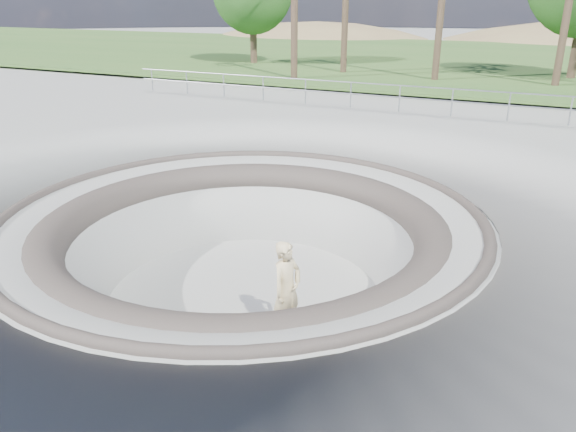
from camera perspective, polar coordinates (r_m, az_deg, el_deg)
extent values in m
plane|color=#979792|center=(11.93, -4.65, 0.14)|extent=(180.00, 180.00, 0.00)
torus|color=#979792|center=(12.78, -4.38, -8.26)|extent=(14.00, 14.00, 4.00)
cylinder|color=#979792|center=(12.76, -4.39, -8.06)|extent=(6.60, 6.60, 0.10)
torus|color=#443C36|center=(11.94, -4.64, 0.05)|extent=(10.24, 10.24, 0.24)
torus|color=#443C36|center=(12.10, -4.58, -1.85)|extent=(8.91, 8.91, 0.81)
cube|color=#335B24|center=(44.10, 19.17, 14.80)|extent=(180.00, 36.00, 0.12)
ellipsoid|color=brown|center=(71.07, 2.89, 12.50)|extent=(50.40, 36.00, 23.40)
cylinder|color=#94989C|center=(22.51, 11.35, 12.87)|extent=(25.00, 0.05, 0.05)
cylinder|color=#94989C|center=(22.58, 11.26, 11.74)|extent=(25.00, 0.05, 0.05)
cube|color=brown|center=(11.19, -0.12, -11.84)|extent=(0.79, 0.26, 0.02)
cylinder|color=#B2B1B6|center=(11.21, -0.12, -11.98)|extent=(0.04, 0.16, 0.03)
cylinder|color=#B2B1B6|center=(11.21, -0.12, -11.98)|extent=(0.04, 0.16, 0.03)
cylinder|color=beige|center=(11.21, -0.12, -12.01)|extent=(0.06, 0.03, 0.06)
cylinder|color=beige|center=(11.21, -0.12, -12.01)|extent=(0.06, 0.03, 0.06)
cylinder|color=beige|center=(11.21, -0.12, -12.01)|extent=(0.06, 0.03, 0.06)
cylinder|color=beige|center=(11.21, -0.12, -12.01)|extent=(0.06, 0.03, 0.06)
imported|color=beige|center=(10.69, -0.12, -7.46)|extent=(0.62, 0.79, 1.93)
cylinder|color=#4F3D2D|center=(33.78, 5.88, 21.00)|extent=(0.36, 0.36, 8.09)
cylinder|color=#4F3D2D|center=(38.83, -3.55, 18.42)|extent=(0.44, 0.44, 4.50)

